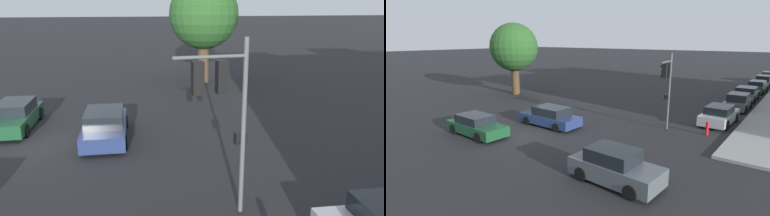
% 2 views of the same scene
% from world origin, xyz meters
% --- Properties ---
extents(ground_plane, '(300.00, 300.00, 0.00)m').
position_xyz_m(ground_plane, '(0.00, 0.00, 0.00)').
color(ground_plane, black).
extents(street_tree, '(5.23, 5.23, 7.84)m').
position_xyz_m(street_tree, '(-11.79, 9.27, 5.16)').
color(street_tree, '#4C3823').
rests_on(street_tree, ground_plane).
extents(traffic_signal, '(0.70, 2.20, 5.21)m').
position_xyz_m(traffic_signal, '(6.92, 6.13, 3.58)').
color(traffic_signal, '#515456').
rests_on(traffic_signal, ground_plane).
extents(crossing_car_0, '(4.13, 2.07, 1.54)m').
position_xyz_m(crossing_car_0, '(8.17, -2.29, 0.72)').
color(crossing_car_0, '#4C5156').
rests_on(crossing_car_0, ground_plane).
extents(crossing_car_1, '(4.63, 2.01, 1.41)m').
position_xyz_m(crossing_car_1, '(-0.07, 2.41, 0.66)').
color(crossing_car_1, navy).
rests_on(crossing_car_1, ground_plane).
extents(crossing_car_2, '(4.54, 1.92, 1.34)m').
position_xyz_m(crossing_car_2, '(-2.41, -2.10, 0.64)').
color(crossing_car_2, '#194728').
rests_on(crossing_car_2, ground_plane).
extents(parked_car_0, '(2.00, 4.50, 1.39)m').
position_xyz_m(parked_car_0, '(9.43, 10.37, 0.67)').
color(parked_car_0, '#B7B7BC').
rests_on(parked_car_0, ground_plane).
extents(parked_car_1, '(1.87, 4.12, 1.45)m').
position_xyz_m(parked_car_1, '(9.56, 16.41, 0.68)').
color(parked_car_1, '#4C5156').
rests_on(parked_car_1, ground_plane).
extents(parked_car_2, '(2.07, 4.50, 1.37)m').
position_xyz_m(parked_car_2, '(9.39, 21.50, 0.66)').
color(parked_car_2, '#4C5156').
rests_on(parked_car_2, ground_plane).
extents(parked_car_3, '(1.87, 4.65, 1.39)m').
position_xyz_m(parked_car_3, '(9.59, 27.21, 0.66)').
color(parked_car_3, '#194728').
rests_on(parked_car_3, ground_plane).
extents(parked_car_4, '(1.87, 4.54, 1.44)m').
position_xyz_m(parked_car_4, '(9.53, 33.11, 0.68)').
color(parked_car_4, '#4C5156').
rests_on(parked_car_4, ground_plane).
extents(parked_car_5, '(1.96, 4.49, 1.49)m').
position_xyz_m(parked_car_5, '(9.59, 38.24, 0.71)').
color(parked_car_5, silver).
rests_on(parked_car_5, ground_plane).
extents(fire_hydrant, '(0.22, 0.22, 0.92)m').
position_xyz_m(fire_hydrant, '(9.48, 7.08, 0.49)').
color(fire_hydrant, red).
rests_on(fire_hydrant, ground_plane).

